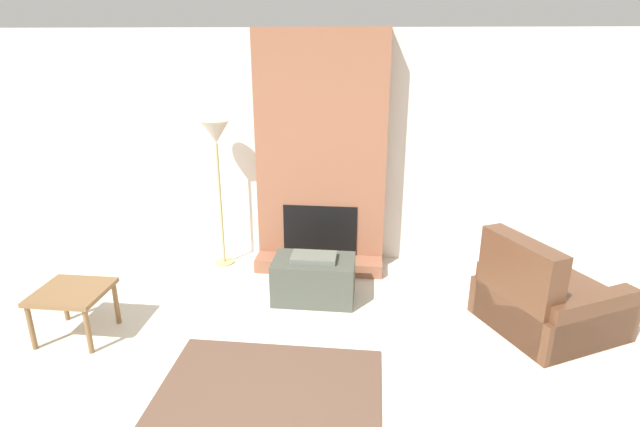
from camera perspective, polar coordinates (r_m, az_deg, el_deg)
The scene contains 7 objects.
wall_back at distance 5.72m, azimuth 0.37°, elevation 7.39°, with size 8.08×0.06×2.60m, color silver.
fireplace at distance 5.54m, azimuth 0.16°, elevation 6.26°, with size 1.42×0.59×2.60m.
ottoman at distance 5.02m, azimuth -0.70°, elevation -7.43°, with size 0.80×0.49×0.48m.
armchair at distance 4.96m, azimuth 24.13°, elevation -9.20°, with size 1.36×1.34×0.90m.
side_table at distance 4.86m, azimuth -26.46°, elevation -8.49°, with size 0.59×0.55×0.45m.
floor_lamp_left at distance 5.55m, azimuth -11.79°, elevation 8.18°, with size 0.31×0.31×1.66m.
area_rug at distance 3.84m, azimuth -6.35°, elevation -21.09°, with size 1.66×1.51×0.01m, color brown.
Camera 1 is at (0.58, -2.21, 2.49)m, focal length 28.00 mm.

